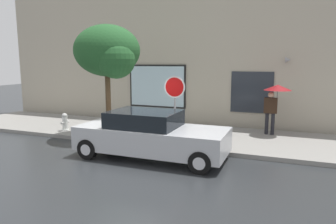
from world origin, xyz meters
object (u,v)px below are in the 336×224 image
object	(u,v)px
fire_hydrant	(65,122)
street_tree	(109,53)
parked_car	(150,135)
stop_sign	(175,96)
pedestrian_with_umbrella	(275,95)

from	to	relation	value
fire_hydrant	street_tree	bearing A→B (deg)	-1.12
parked_car	stop_sign	world-z (taller)	stop_sign
stop_sign	parked_car	bearing A→B (deg)	-102.72
fire_hydrant	pedestrian_with_umbrella	size ratio (longest dim) A/B	0.38
parked_car	pedestrian_with_umbrella	distance (m)	5.46
street_tree	stop_sign	world-z (taller)	street_tree
parked_car	pedestrian_with_umbrella	size ratio (longest dim) A/B	2.37
fire_hydrant	pedestrian_with_umbrella	distance (m)	8.65
parked_car	pedestrian_with_umbrella	xyz separation A→B (m)	(3.52, 4.05, 1.02)
pedestrian_with_umbrella	fire_hydrant	bearing A→B (deg)	-163.71
fire_hydrant	pedestrian_with_umbrella	world-z (taller)	pedestrian_with_umbrella
fire_hydrant	stop_sign	world-z (taller)	stop_sign
parked_car	fire_hydrant	bearing A→B (deg)	160.63
parked_car	street_tree	size ratio (longest dim) A/B	1.11
parked_car	street_tree	world-z (taller)	street_tree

